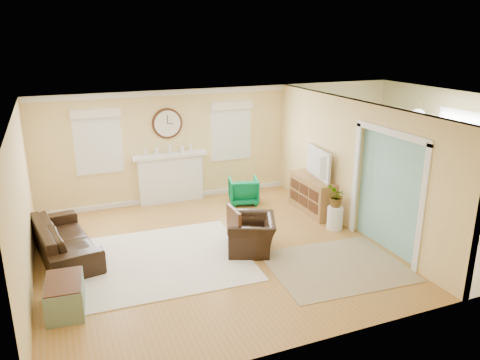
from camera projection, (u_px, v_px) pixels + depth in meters
name	position (u px, v px, depth m)	size (l,w,h in m)	color
floor	(284.00, 238.00, 9.11)	(9.00, 9.00, 0.00)	#A46D2D
wall_back	(228.00, 141.00, 11.36)	(9.00, 0.02, 2.60)	#DCC077
wall_front	(393.00, 237.00, 6.07)	(9.00, 0.02, 2.60)	#DCC077
wall_left	(22.00, 207.00, 7.09)	(0.02, 6.00, 2.60)	#DCC077
wall_right	(467.00, 152.00, 10.34)	(0.02, 6.00, 2.60)	#DCC077
ceiling	(288.00, 105.00, 8.32)	(9.00, 6.00, 0.02)	white
partition	(346.00, 160.00, 9.49)	(0.17, 6.00, 2.60)	#DCC077
fireplace	(171.00, 177.00, 10.93)	(1.70, 0.30, 1.17)	white
wall_clock	(167.00, 123.00, 10.62)	(0.70, 0.07, 0.70)	#482819
window_left	(98.00, 137.00, 10.11)	(1.05, 0.13, 1.42)	white
window_right	(231.00, 127.00, 11.23)	(1.05, 0.13, 1.42)	white
french_doors	(464.00, 161.00, 10.38)	(0.06, 1.70, 2.20)	white
pendant	(418.00, 116.00, 9.52)	(0.30, 0.30, 0.55)	gold
rug_cream	(160.00, 260.00, 8.23)	(3.05, 2.64, 0.02)	silver
rug_jute	(336.00, 266.00, 8.01)	(2.25, 1.84, 0.01)	tan
rug_grey	(398.00, 210.00, 10.51)	(2.22, 2.77, 0.01)	gray
sofa	(65.00, 239.00, 8.33)	(2.18, 0.85, 0.64)	black
eames_chair	(252.00, 234.00, 8.54)	(0.96, 0.84, 0.62)	black
green_chair	(244.00, 191.00, 10.90)	(0.65, 0.67, 0.61)	#006632
trunk	(65.00, 296.00, 6.68)	(0.58, 0.87, 0.48)	gray
credenza	(313.00, 195.00, 10.34)	(0.47, 1.38, 0.80)	#A0753E
tv	(314.00, 163.00, 10.11)	(1.13, 0.15, 0.65)	black
garden_stool	(335.00, 218.00, 9.49)	(0.32, 0.32, 0.47)	white
potted_plant	(336.00, 197.00, 9.35)	(0.40, 0.34, 0.44)	#337F33
dining_table	(400.00, 197.00, 10.41)	(1.83, 1.02, 0.64)	#482819
dining_chair_n	(371.00, 174.00, 11.22)	(0.50, 0.50, 0.97)	gray
dining_chair_s	(439.00, 205.00, 9.40)	(0.48, 0.48, 0.88)	gray
dining_chair_w	(376.00, 187.00, 10.18)	(0.51, 0.51, 1.04)	white
dining_chair_e	(427.00, 185.00, 10.61)	(0.48, 0.48, 0.89)	gray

